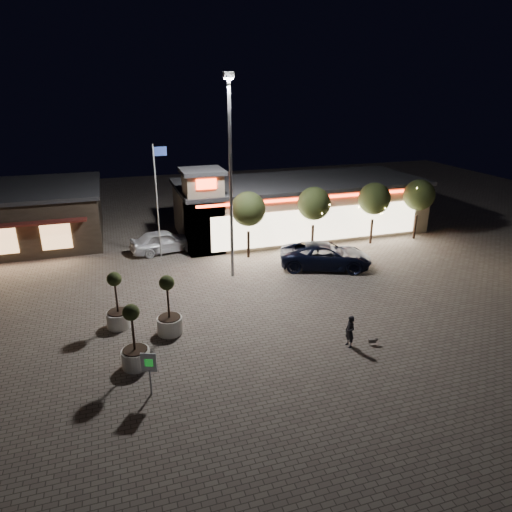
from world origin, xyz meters
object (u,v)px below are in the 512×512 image
object	(u,v)px
white_sedan	(164,241)
pedestrian	(350,332)
pickup_truck	(326,256)
planter_left	(118,310)
planter_mid	(135,348)
valet_sign	(149,366)

from	to	relation	value
white_sedan	pedestrian	distance (m)	17.26
pickup_truck	pedestrian	size ratio (longest dim) A/B	3.88
pickup_truck	pedestrian	bearing A→B (deg)	-178.15
white_sedan	planter_left	world-z (taller)	planter_left
planter_left	white_sedan	bearing A→B (deg)	71.04
pedestrian	planter_mid	bearing A→B (deg)	-104.42
planter_left	planter_mid	world-z (taller)	planter_mid
pedestrian	planter_mid	xyz separation A→B (m)	(-9.76, 1.39, 0.15)
pedestrian	white_sedan	bearing A→B (deg)	-163.49
planter_mid	valet_sign	world-z (taller)	planter_mid
valet_sign	pickup_truck	bearing A→B (deg)	38.92
planter_left	valet_sign	size ratio (longest dim) A/B	1.60
white_sedan	planter_mid	size ratio (longest dim) A/B	1.62
planter_mid	pedestrian	bearing A→B (deg)	-8.12
pickup_truck	white_sedan	size ratio (longest dim) A/B	1.25
planter_left	valet_sign	xyz separation A→B (m)	(1.01, -6.06, 0.39)
planter_left	planter_mid	xyz separation A→B (m)	(0.58, -3.91, 0.00)
planter_left	valet_sign	bearing A→B (deg)	-80.50
planter_mid	valet_sign	xyz separation A→B (m)	(0.43, -2.15, 0.38)
valet_sign	pedestrian	bearing A→B (deg)	4.65
white_sedan	planter_left	size ratio (longest dim) A/B	1.62
pickup_truck	valet_sign	distance (m)	16.26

